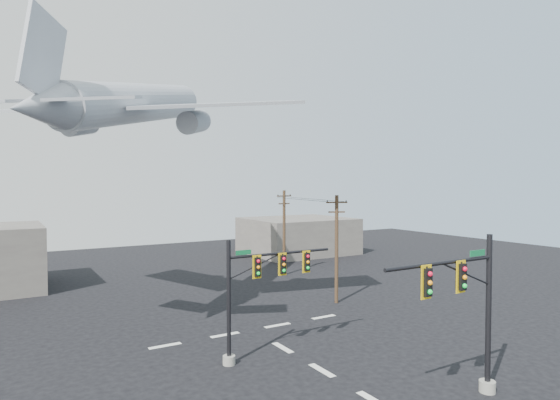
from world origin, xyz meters
TOP-DOWN VIEW (x-y plane):
  - ground at (0.00, 0.00)m, footprint 120.00×120.00m
  - lane_markings at (0.00, 5.33)m, footprint 14.00×21.20m
  - signal_mast_near at (3.80, -2.20)m, footprint 7.02×0.83m
  - signal_mast_far at (-2.19, 7.23)m, footprint 7.04×0.75m
  - utility_pole_a at (9.39, 14.82)m, footprint 1.70×0.81m
  - utility_pole_b at (11.89, 27.23)m, footprint 1.87×0.31m
  - power_lines at (10.64, 21.03)m, footprint 4.16×12.42m
  - airliner at (-5.73, 19.36)m, footprint 21.35×22.58m
  - building_right at (22.00, 40.00)m, footprint 14.00×12.00m

SIDE VIEW (x-z plane):
  - ground at x=0.00m, z-range 0.00..0.00m
  - lane_markings at x=0.00m, z-range 0.01..0.01m
  - building_right at x=22.00m, z-range 0.00..5.00m
  - signal_mast_far at x=-2.19m, z-range 0.47..7.32m
  - signal_mast_near at x=3.80m, z-range 0.26..7.81m
  - utility_pole_a at x=9.39m, z-range 0.21..9.18m
  - utility_pole_b at x=11.89m, z-range 0.21..9.43m
  - power_lines at x=10.64m, z-range 8.42..8.45m
  - airliner at x=-5.73m, z-range 12.02..19.56m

